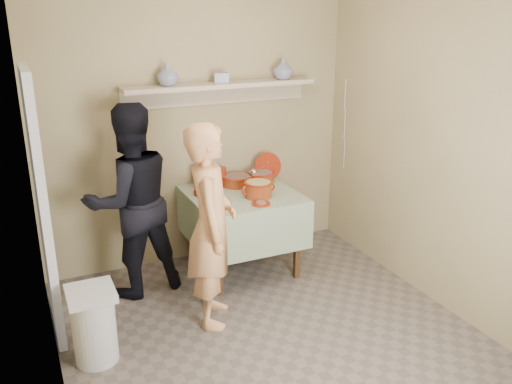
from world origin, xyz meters
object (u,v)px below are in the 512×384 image
serving_table (242,205)px  trash_bin (94,325)px  person_cook (211,226)px  person_helper (131,201)px  cazuela_rice (258,188)px

serving_table → trash_bin: serving_table is taller
person_cook → person_helper: bearing=52.8°
serving_table → cazuela_rice: 0.28m
person_cook → cazuela_rice: size_ratio=4.85×
person_cook → cazuela_rice: 0.85m
trash_bin → person_cook: bearing=10.0°
person_cook → serving_table: person_cook is taller
person_helper → cazuela_rice: person_helper is taller
person_cook → serving_table: size_ratio=1.65×
trash_bin → cazuela_rice: bearing=24.2°
person_helper → serving_table: bearing=170.6°
person_helper → cazuela_rice: bearing=162.2°
cazuela_rice → trash_bin: 1.83m
person_cook → trash_bin: size_ratio=2.86×
person_helper → trash_bin: size_ratio=2.97×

